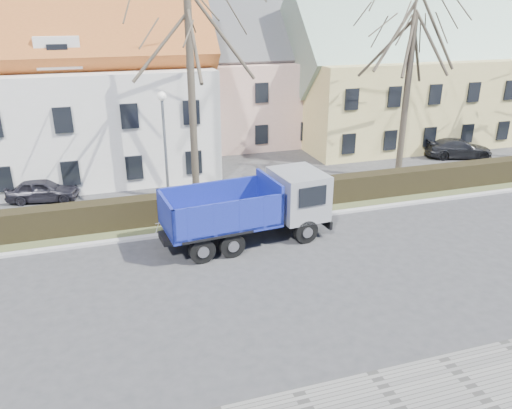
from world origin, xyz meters
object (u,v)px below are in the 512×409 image
object	(u,v)px
cart_frame	(157,228)
parked_car_a	(43,190)
parked_car_b	(458,148)
dump_truck	(241,210)
streetlight	(166,155)

from	to	relation	value
cart_frame	parked_car_a	size ratio (longest dim) A/B	0.20
parked_car_a	parked_car_b	world-z (taller)	parked_car_b
dump_truck	streetlight	distance (m)	4.94
dump_truck	parked_car_b	distance (m)	19.05
dump_truck	cart_frame	world-z (taller)	dump_truck
cart_frame	streetlight	bearing A→B (deg)	68.42
streetlight	parked_car_a	distance (m)	7.45
parked_car_a	parked_car_b	distance (m)	25.73
streetlight	parked_car_b	distance (m)	20.30
parked_car_a	parked_car_b	xyz separation A→B (m)	(25.73, 0.19, 0.02)
parked_car_b	dump_truck	bearing A→B (deg)	132.58
parked_car_b	streetlight	bearing A→B (deg)	119.20
streetlight	parked_car_a	world-z (taller)	streetlight
parked_car_b	cart_frame	bearing A→B (deg)	124.54
dump_truck	parked_car_a	distance (m)	11.51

